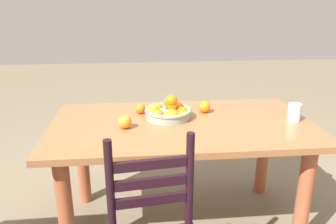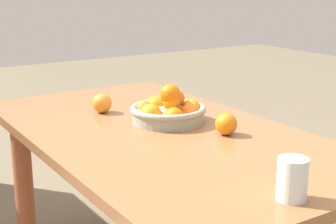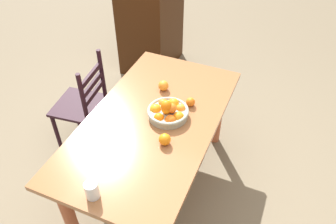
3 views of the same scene
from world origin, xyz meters
name	(u,v)px [view 2 (image 2 of 3)]	position (x,y,z in m)	size (l,w,h in m)	color
dining_table	(159,161)	(0.00, 0.00, 0.60)	(1.59, 0.88, 0.72)	#965F38
fruit_bowl	(169,111)	(0.07, -0.09, 0.77)	(0.29, 0.29, 0.15)	#98A08F
orange_loose_0	(167,101)	(0.25, -0.19, 0.76)	(0.07, 0.07, 0.07)	orange
orange_loose_1	(102,103)	(0.34, 0.06, 0.76)	(0.08, 0.08, 0.08)	orange
orange_loose_2	(226,124)	(-0.18, -0.17, 0.76)	(0.08, 0.08, 0.08)	orange
drinking_glass	(292,179)	(-0.70, 0.04, 0.78)	(0.08, 0.08, 0.11)	silver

